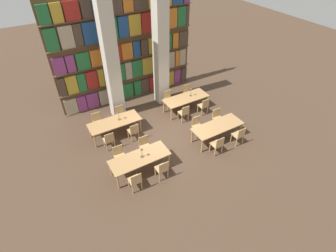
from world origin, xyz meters
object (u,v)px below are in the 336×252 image
at_px(chair_3, 145,146).
at_px(chair_15, 187,92).
at_px(reading_table_0, 140,159).
at_px(chair_14, 204,106).
at_px(chair_5, 197,125).
at_px(desk_lamp_2, 191,90).
at_px(chair_4, 218,144).
at_px(chair_11, 121,114).
at_px(chair_1, 120,155).
at_px(reading_table_1, 218,127).
at_px(chair_6, 239,135).
at_px(desk_lamp_1, 118,114).
at_px(chair_13, 169,98).
at_px(desk_lamp_0, 142,151).
at_px(pillar_center, 161,47).
at_px(reading_table_2, 115,123).
at_px(reading_table_3, 186,99).
at_px(chair_10, 134,131).
at_px(chair_0, 135,181).
at_px(chair_7, 217,117).
at_px(chair_8, 109,140).
at_px(pillar_left, 110,58).
at_px(chair_2, 162,169).
at_px(chair_9, 98,121).

xyz_separation_m(chair_3, chair_15, (3.82, 2.57, 0.00)).
height_order(reading_table_0, chair_14, chair_14).
height_order(chair_5, desk_lamp_2, desk_lamp_2).
xyz_separation_m(chair_4, chair_11, (-2.62, 4.00, 0.00)).
height_order(chair_1, chair_4, same).
xyz_separation_m(chair_1, chair_11, (1.10, 2.54, 0.00)).
bearing_deg(chair_5, reading_table_1, 127.34).
xyz_separation_m(chair_6, desk_lamp_1, (-4.11, 3.31, 0.57)).
bearing_deg(chair_13, desk_lamp_0, 46.85).
distance_m(chair_3, chair_5, 2.62).
height_order(pillar_center, reading_table_1, pillar_center).
bearing_deg(reading_table_1, desk_lamp_0, -179.69).
height_order(reading_table_2, desk_lamp_1, desk_lamp_1).
bearing_deg(chair_4, reading_table_3, 79.55).
relative_size(chair_1, chair_6, 1.00).
distance_m(chair_10, desk_lamp_2, 3.67).
height_order(desk_lamp_0, chair_5, desk_lamp_0).
bearing_deg(chair_0, chair_7, 16.65).
distance_m(chair_13, desk_lamp_2, 1.26).
bearing_deg(chair_4, desk_lamp_0, 167.03).
distance_m(pillar_center, reading_table_2, 4.20).
distance_m(chair_4, reading_table_2, 4.58).
bearing_deg(chair_14, chair_3, -163.78).
xyz_separation_m(desk_lamp_0, chair_14, (4.28, 1.86, -0.54)).
xyz_separation_m(chair_3, chair_8, (-1.14, 1.08, 0.00)).
xyz_separation_m(chair_0, chair_3, (1.10, 1.46, 0.00)).
relative_size(pillar_center, reading_table_0, 2.61).
height_order(desk_lamp_0, chair_10, desk_lamp_0).
distance_m(chair_3, desk_lamp_2, 4.04).
relative_size(pillar_left, chair_10, 6.73).
height_order(desk_lamp_1, chair_13, desk_lamp_1).
bearing_deg(reading_table_2, chair_8, -127.55).
xyz_separation_m(desk_lamp_1, reading_table_3, (3.56, -0.01, -0.39)).
bearing_deg(chair_7, chair_0, 16.65).
xyz_separation_m(chair_14, chair_15, (0.00, 1.46, 0.00)).
height_order(chair_6, chair_15, same).
bearing_deg(chair_1, chair_2, 127.01).
distance_m(chair_3, chair_4, 3.00).
xyz_separation_m(chair_2, desk_lamp_2, (3.54, 3.33, 0.56)).
bearing_deg(reading_table_0, desk_lamp_2, 32.39).
bearing_deg(chair_5, chair_15, -115.03).
xyz_separation_m(chair_5, chair_9, (-3.76, 2.54, 0.00)).
bearing_deg(chair_6, reading_table_2, 143.07).
relative_size(chair_10, chair_13, 1.00).
bearing_deg(desk_lamp_0, chair_5, 13.66).
height_order(chair_7, chair_9, same).
bearing_deg(chair_3, reading_table_0, 52.34).
height_order(pillar_center, chair_0, pillar_center).
xyz_separation_m(reading_table_0, chair_15, (4.38, 3.30, -0.18)).
height_order(desk_lamp_1, chair_14, desk_lamp_1).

